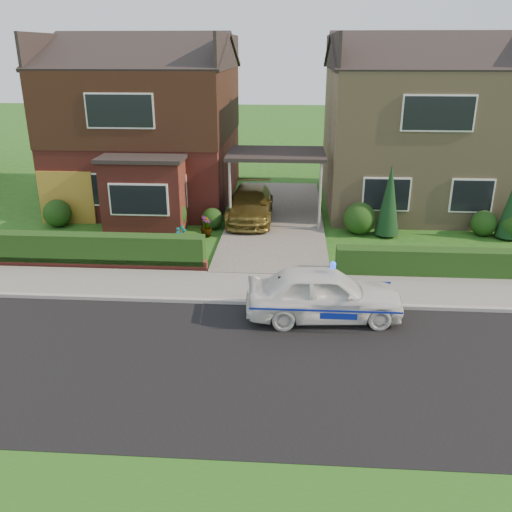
{
  "coord_description": "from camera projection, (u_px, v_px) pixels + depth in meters",
  "views": [
    {
      "loc": [
        0.65,
        -10.28,
        6.54
      ],
      "look_at": [
        -0.29,
        3.5,
        1.26
      ],
      "focal_mm": 38.0,
      "sensor_mm": 36.0,
      "label": 1
    }
  ],
  "objects": [
    {
      "name": "shrub_right_mid",
      "position": [
        484.0,
        223.0,
        20.14
      ],
      "size": [
        0.96,
        0.96,
        0.96
      ],
      "primitive_type": "sphere",
      "color": "#163511",
      "rests_on": "ground"
    },
    {
      "name": "shrub_left_far",
      "position": [
        57.0,
        213.0,
        21.15
      ],
      "size": [
        1.08,
        1.08,
        1.08
      ],
      "primitive_type": "sphere",
      "color": "#163511",
      "rests_on": "ground"
    },
    {
      "name": "house_right",
      "position": [
        413.0,
        121.0,
        23.32
      ],
      "size": [
        7.5,
        8.06,
        7.25
      ],
      "color": "#917D58",
      "rests_on": "ground"
    },
    {
      "name": "conifer_b",
      "position": [
        511.0,
        210.0,
        19.59
      ],
      "size": [
        0.9,
        0.9,
        2.2
      ],
      "primitive_type": "cone",
      "color": "black",
      "rests_on": "ground"
    },
    {
      "name": "shrub_left_mid",
      "position": [
        169.0,
        214.0,
        20.64
      ],
      "size": [
        1.32,
        1.32,
        1.32
      ],
      "primitive_type": "sphere",
      "color": "#163511",
      "rests_on": "ground"
    },
    {
      "name": "potted_plant_a",
      "position": [
        181.0,
        238.0,
        18.78
      ],
      "size": [
        0.51,
        0.43,
        0.83
      ],
      "primitive_type": "imported",
      "rotation": [
        0.0,
        0.0,
        -0.35
      ],
      "color": "gray",
      "rests_on": "ground"
    },
    {
      "name": "kerb",
      "position": [
        266.0,
        303.0,
        14.78
      ],
      "size": [
        60.0,
        0.16,
        0.12
      ],
      "primitive_type": "cube",
      "color": "#9E9993",
      "rests_on": "ground"
    },
    {
      "name": "police_car",
      "position": [
        324.0,
        294.0,
        13.85
      ],
      "size": [
        3.68,
        4.12,
        1.53
      ],
      "rotation": [
        0.0,
        0.0,
        1.65
      ],
      "color": "silver",
      "rests_on": "ground"
    },
    {
      "name": "carport_link",
      "position": [
        276.0,
        155.0,
        21.21
      ],
      "size": [
        3.8,
        3.0,
        2.77
      ],
      "color": "black",
      "rests_on": "ground"
    },
    {
      "name": "hedge_right",
      "position": [
        458.0,
        278.0,
        16.57
      ],
      "size": [
        7.5,
        0.55,
        0.8
      ],
      "primitive_type": "cube",
      "color": "#163511",
      "rests_on": "ground"
    },
    {
      "name": "conifer_a",
      "position": [
        389.0,
        202.0,
        19.8
      ],
      "size": [
        0.9,
        0.9,
        2.6
      ],
      "primitive_type": "cone",
      "color": "black",
      "rests_on": "ground"
    },
    {
      "name": "dwarf_wall",
      "position": [
        87.0,
        263.0,
        17.2
      ],
      "size": [
        7.7,
        0.25,
        0.36
      ],
      "primitive_type": "cube",
      "color": "maroon",
      "rests_on": "ground"
    },
    {
      "name": "shrub_right_near",
      "position": [
        359.0,
        218.0,
        20.3
      ],
      "size": [
        1.2,
        1.2,
        1.2
      ],
      "primitive_type": "sphere",
      "color": "#163511",
      "rests_on": "ground"
    },
    {
      "name": "road",
      "position": [
        258.0,
        366.0,
        11.96
      ],
      "size": [
        60.0,
        6.0,
        0.02
      ],
      "primitive_type": "cube",
      "color": "black",
      "rests_on": "ground"
    },
    {
      "name": "garage_door",
      "position": [
        67.0,
        198.0,
        21.38
      ],
      "size": [
        2.2,
        0.1,
        2.1
      ],
      "primitive_type": "cube",
      "color": "olive",
      "rests_on": "ground"
    },
    {
      "name": "driveway",
      "position": [
        276.0,
        218.0,
        22.18
      ],
      "size": [
        3.8,
        12.0,
        0.12
      ],
      "primitive_type": "cube",
      "color": "#666059",
      "rests_on": "ground"
    },
    {
      "name": "driveway_car",
      "position": [
        250.0,
        204.0,
        21.65
      ],
      "size": [
        1.79,
        4.32,
        1.25
      ],
      "primitive_type": "imported",
      "rotation": [
        0.0,
        0.0,
        0.01
      ],
      "color": "brown",
      "rests_on": "driveway"
    },
    {
      "name": "house_left",
      "position": [
        148.0,
        115.0,
        23.91
      ],
      "size": [
        7.5,
        9.53,
        7.25
      ],
      "color": "maroon",
      "rests_on": "ground"
    },
    {
      "name": "shrub_left_near",
      "position": [
        212.0,
        219.0,
        20.9
      ],
      "size": [
        0.84,
        0.84,
        0.84
      ],
      "primitive_type": "sphere",
      "color": "#163511",
      "rests_on": "ground"
    },
    {
      "name": "potted_plant_b",
      "position": [
        94.0,
        242.0,
        18.49
      ],
      "size": [
        0.49,
        0.44,
        0.75
      ],
      "primitive_type": "imported",
      "rotation": [
        0.0,
        0.0,
        0.33
      ],
      "color": "gray",
      "rests_on": "ground"
    },
    {
      "name": "ground",
      "position": [
        258.0,
        366.0,
        11.96
      ],
      "size": [
        120.0,
        120.0,
        0.0
      ],
      "primitive_type": "plane",
      "color": "#1D5516",
      "rests_on": "ground"
    },
    {
      "name": "hedge_left",
      "position": [
        89.0,
        267.0,
        17.4
      ],
      "size": [
        7.5,
        0.55,
        0.9
      ],
      "primitive_type": "cube",
      "color": "#163511",
      "rests_on": "ground"
    },
    {
      "name": "potted_plant_c",
      "position": [
        206.0,
        227.0,
        20.04
      ],
      "size": [
        0.49,
        0.49,
        0.77
      ],
      "primitive_type": "imported",
      "rotation": [
        0.0,
        0.0,
        1.42
      ],
      "color": "gray",
      "rests_on": "ground"
    },
    {
      "name": "sidewalk",
      "position": [
        267.0,
        288.0,
        15.76
      ],
      "size": [
        60.0,
        2.0,
        0.1
      ],
      "primitive_type": "cube",
      "color": "slate",
      "rests_on": "ground"
    }
  ]
}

